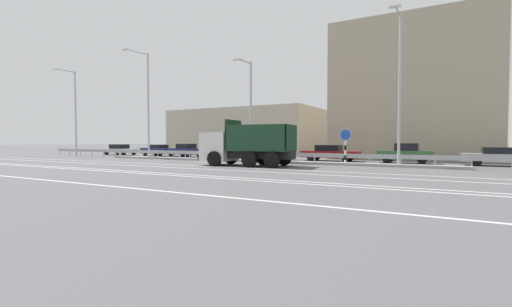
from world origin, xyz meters
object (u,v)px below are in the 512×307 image
(parked_car_5, at_px, (330,153))
(parked_car_6, at_px, (406,153))
(street_lamp_0, at_px, (74,109))
(parked_car_7, at_px, (501,156))
(parked_car_2, at_px, (186,150))
(street_lamp_2, at_px, (250,106))
(dump_truck, at_px, (238,148))
(parked_car_4, at_px, (272,152))
(parked_car_3, at_px, (224,151))
(street_lamp_1, at_px, (147,100))
(parked_car_0, at_px, (120,150))
(parked_car_1, at_px, (158,150))
(street_lamp_3, at_px, (399,83))
(median_road_sign, at_px, (345,146))

(parked_car_5, height_order, parked_car_6, parked_car_6)
(parked_car_6, bearing_deg, street_lamp_0, 97.38)
(street_lamp_0, distance_m, parked_car_7, 41.03)
(parked_car_2, xyz_separation_m, parked_car_5, (16.02, 0.19, -0.02))
(street_lamp_2, bearing_deg, dump_truck, -71.79)
(parked_car_4, bearing_deg, street_lamp_2, 0.89)
(street_lamp_0, distance_m, parked_car_3, 18.54)
(parked_car_6, bearing_deg, parked_car_7, -89.85)
(street_lamp_0, xyz_separation_m, parked_car_5, (28.41, 4.84, -4.68))
(parked_car_7, bearing_deg, dump_truck, -63.51)
(dump_truck, relative_size, street_lamp_1, 0.65)
(parked_car_0, xyz_separation_m, parked_car_3, (15.65, 0.05, 0.03))
(parked_car_0, distance_m, parked_car_1, 6.38)
(parked_car_3, xyz_separation_m, parked_car_6, (17.25, -0.54, 0.07))
(parked_car_2, distance_m, parked_car_4, 10.55)
(parked_car_3, xyz_separation_m, parked_car_4, (5.69, -0.39, 0.00))
(street_lamp_2, relative_size, parked_car_4, 1.94)
(street_lamp_2, relative_size, parked_car_6, 2.10)
(street_lamp_0, xyz_separation_m, parked_car_7, (40.51, 4.41, -4.71))
(dump_truck, xyz_separation_m, street_lamp_3, (10.17, 3.86, 4.35))
(street_lamp_3, height_order, parked_car_4, street_lamp_3)
(parked_car_5, bearing_deg, parked_car_4, -87.58)
(street_lamp_2, height_order, parked_car_5, street_lamp_2)
(street_lamp_1, relative_size, parked_car_2, 2.64)
(parked_car_5, height_order, parked_car_7, parked_car_5)
(street_lamp_3, relative_size, parked_car_2, 2.57)
(street_lamp_1, xyz_separation_m, street_lamp_3, (22.98, 0.14, -0.18))
(street_lamp_2, bearing_deg, parked_car_1, 162.76)
(parked_car_4, distance_m, parked_car_5, 5.48)
(parked_car_0, relative_size, parked_car_5, 0.96)
(parked_car_0, relative_size, parked_car_6, 1.19)
(parked_car_4, bearing_deg, parked_car_0, -90.15)
(parked_car_7, bearing_deg, parked_car_2, -90.48)
(median_road_sign, height_order, street_lamp_3, street_lamp_3)
(street_lamp_1, relative_size, parked_car_6, 2.62)
(street_lamp_2, xyz_separation_m, parked_car_7, (17.57, 4.08, -3.95))
(street_lamp_3, relative_size, parked_car_6, 2.54)
(street_lamp_2, bearing_deg, parked_car_0, 167.91)
(parked_car_0, xyz_separation_m, parked_car_4, (21.34, -0.34, 0.03))
(street_lamp_1, bearing_deg, street_lamp_0, -179.82)
(parked_car_3, distance_m, parked_car_7, 23.28)
(parked_car_0, height_order, parked_car_7, parked_car_0)
(street_lamp_2, distance_m, parked_car_4, 5.77)
(street_lamp_1, height_order, parked_car_2, street_lamp_1)
(street_lamp_3, distance_m, parked_car_0, 33.53)
(parked_car_6, bearing_deg, parked_car_4, 89.34)
(street_lamp_3, height_order, parked_car_6, street_lamp_3)
(street_lamp_3, bearing_deg, street_lamp_1, -179.66)
(parked_car_1, distance_m, parked_car_5, 20.44)
(parked_car_0, relative_size, parked_car_4, 1.10)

